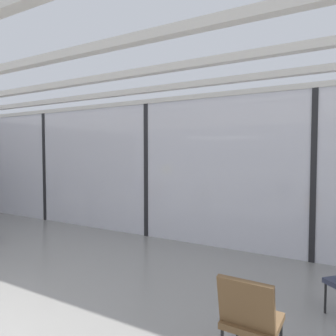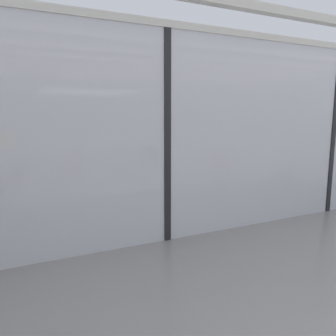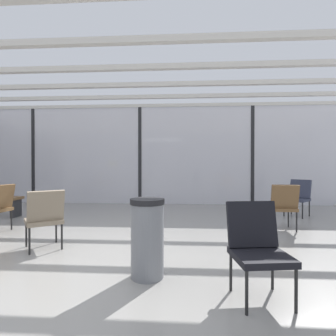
# 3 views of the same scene
# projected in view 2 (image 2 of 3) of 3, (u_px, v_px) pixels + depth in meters

# --- Properties ---
(glass_curtain_wall) EXTENTS (14.00, 0.08, 3.05)m
(glass_curtain_wall) POSITION_uv_depth(u_px,v_px,m) (166.00, 139.00, 4.74)
(glass_curtain_wall) COLOR silver
(glass_curtain_wall) RESTS_ON ground
(window_mullion_1) EXTENTS (0.10, 0.12, 3.05)m
(window_mullion_1) POSITION_uv_depth(u_px,v_px,m) (166.00, 139.00, 4.74)
(window_mullion_1) COLOR black
(window_mullion_1) RESTS_ON ground
(window_mullion_2) EXTENTS (0.10, 0.12, 3.05)m
(window_mullion_2) POSITION_uv_depth(u_px,v_px,m) (331.00, 133.00, 6.24)
(window_mullion_2) COLOR black
(window_mullion_2) RESTS_ON ground
(parked_airplane) EXTENTS (11.37, 3.70, 3.70)m
(parked_airplane) POSITION_uv_depth(u_px,v_px,m) (91.00, 116.00, 8.70)
(parked_airplane) COLOR #B2BCD6
(parked_airplane) RESTS_ON ground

